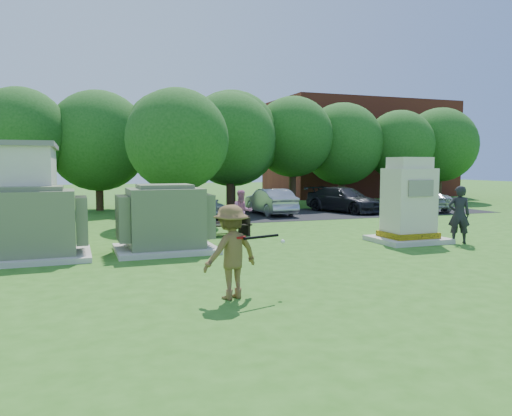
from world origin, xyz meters
name	(u,v)px	position (x,y,z in m)	size (l,w,h in m)	color
ground	(312,274)	(0.00, 0.00, 0.00)	(120.00, 120.00, 0.00)	#2D6619
brick_building	(359,149)	(18.00, 27.00, 4.00)	(15.00, 8.00, 8.00)	maroon
parking_strip	(316,214)	(7.00, 13.50, 0.01)	(20.00, 6.00, 0.01)	#232326
transformer_left	(34,225)	(-6.50, 4.50, 0.97)	(3.00, 2.40, 2.07)	beige
transformer_right	(165,220)	(-2.80, 4.50, 0.97)	(3.00, 2.40, 2.07)	beige
generator_cabinet	(409,205)	(5.43, 3.49, 1.28)	(2.40, 1.96, 2.92)	beige
picnic_table	(226,223)	(-0.01, 7.34, 0.45)	(1.70, 1.27, 0.73)	black
batter	(231,252)	(-2.51, -1.40, 0.94)	(1.22, 0.70, 1.88)	brown
person_by_generator	(459,215)	(6.83, 2.63, 0.98)	(0.72, 0.47, 1.96)	black
person_at_picnic	(242,212)	(0.72, 7.51, 0.84)	(0.82, 0.64, 1.69)	#C16692
car_white	(200,204)	(0.54, 13.66, 0.68)	(1.60, 3.98, 1.35)	silver
car_silver_a	(270,202)	(4.46, 13.95, 0.69)	(1.47, 4.22, 1.39)	#A2A2A7
car_dark	(344,200)	(8.88, 13.79, 0.70)	(1.96, 4.82, 1.40)	black
car_silver_b	(415,199)	(13.14, 13.08, 0.66)	(2.18, 4.72, 1.31)	#B8B8BD
batting_equipment	(261,238)	(-1.92, -1.52, 1.21)	(1.15, 0.40, 0.23)	black
tree_row	(200,140)	(1.75, 18.50, 4.15)	(41.30, 13.30, 7.30)	#47301E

